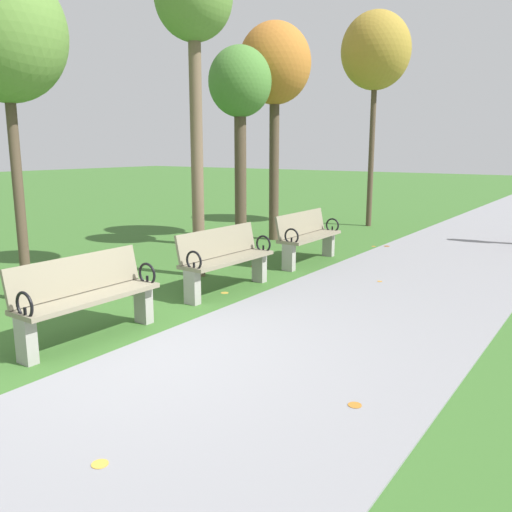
# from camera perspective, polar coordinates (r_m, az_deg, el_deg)

# --- Properties ---
(ground_plane) EXTENTS (80.00, 80.00, 0.00)m
(ground_plane) POSITION_cam_1_polar(r_m,az_deg,el_deg) (5.71, -13.57, -9.45)
(ground_plane) COLOR #386628
(park_bench_1) EXTENTS (0.49, 1.61, 0.90)m
(park_bench_1) POSITION_cam_1_polar(r_m,az_deg,el_deg) (5.88, -17.78, -4.11)
(park_bench_1) COLOR gray
(park_bench_1) RESTS_ON ground
(park_bench_2) EXTENTS (0.53, 1.62, 0.90)m
(park_bench_2) POSITION_cam_1_polar(r_m,az_deg,el_deg) (7.51, -3.32, -0.23)
(park_bench_2) COLOR gray
(park_bench_2) RESTS_ON ground
(park_bench_3) EXTENTS (0.49, 1.61, 0.90)m
(park_bench_3) POSITION_cam_1_polar(r_m,az_deg,el_deg) (9.45, 5.56, 2.18)
(park_bench_3) COLOR gray
(park_bench_3) RESTS_ON ground
(tree_1) EXTENTS (1.50, 1.50, 4.21)m
(tree_1) POSITION_cam_1_polar(r_m,az_deg,el_deg) (7.64, -25.44, 20.64)
(tree_1) COLOR #4C3D2D
(tree_1) RESTS_ON ground
(tree_2) EXTENTS (1.15, 1.15, 4.81)m
(tree_2) POSITION_cam_1_polar(r_m,az_deg,el_deg) (8.57, -6.71, 24.90)
(tree_2) COLOR brown
(tree_2) RESTS_ON ground
(tree_3) EXTENTS (1.22, 1.22, 3.94)m
(tree_3) POSITION_cam_1_polar(r_m,az_deg,el_deg) (10.75, -1.73, 17.54)
(tree_3) COLOR #4C3D2D
(tree_3) RESTS_ON ground
(tree_4) EXTENTS (1.53, 1.53, 4.60)m
(tree_4) POSITION_cam_1_polar(r_m,az_deg,el_deg) (11.86, 2.03, 19.65)
(tree_4) COLOR #4C3D2D
(tree_4) RESTS_ON ground
(tree_5) EXTENTS (1.72, 1.72, 5.31)m
(tree_5) POSITION_cam_1_polar(r_m,az_deg,el_deg) (14.33, 12.75, 20.61)
(tree_5) COLOR #4C3D2D
(tree_5) RESTS_ON ground
(scattered_leaves) EXTENTS (5.10, 8.90, 0.02)m
(scattered_leaves) POSITION_cam_1_polar(r_m,az_deg,el_deg) (7.93, 0.88, -3.09)
(scattered_leaves) COLOR brown
(scattered_leaves) RESTS_ON ground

